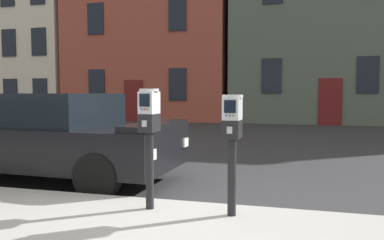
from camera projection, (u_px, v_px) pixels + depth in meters
The scene contains 7 objects.
ground_plane at pixel (182, 218), 4.42m from camera, with size 160.00×160.00×0.00m, color #28282B.
parking_meter_near_kerb at pixel (149, 126), 4.23m from camera, with size 0.23×0.26×1.33m.
parking_meter_twin_adjacent at pixel (232, 133), 4.00m from camera, with size 0.23×0.26×1.27m.
parked_car_red_compact at pixel (42, 135), 6.32m from camera, with size 4.50×2.02×1.42m.
townhouse_brownstone at pixel (33, 31), 24.74m from camera, with size 7.68×6.88×10.87m.
townhouse_green_painted at pixel (157, 30), 22.25m from camera, with size 8.84×6.22×10.19m.
townhouse_brick_corner at pixel (316, 4), 20.11m from camera, with size 8.19×6.64×12.18m.
Camera 1 is at (1.23, -4.15, 1.42)m, focal length 36.11 mm.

